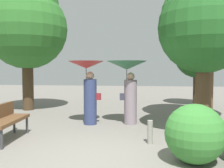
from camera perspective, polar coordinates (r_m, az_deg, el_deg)
ground_plane at (r=5.13m, az=-4.46°, el=-15.62°), size 40.00×40.00×0.00m
person_left at (r=7.67m, az=-5.38°, el=0.65°), size 1.07×1.07×1.91m
person_right at (r=7.66m, az=3.61°, el=1.38°), size 1.21×1.21×1.91m
park_bench at (r=6.50m, az=-22.87°, el=-7.15°), size 0.57×1.53×0.83m
tree_near_left at (r=11.02m, az=-18.54°, el=13.05°), size 3.21×3.21×5.44m
tree_near_right at (r=12.34m, az=18.51°, el=6.87°), size 2.01×2.01×3.68m
tree_mid_right at (r=8.96m, az=20.66°, el=15.34°), size 2.97×2.97×5.35m
tree_far_back at (r=6.92m, az=19.89°, el=13.52°), size 2.27×2.27×4.33m
bush_path_right at (r=4.81m, az=18.04°, el=-10.51°), size 1.06×1.06×1.06m
path_marker_post at (r=5.84m, az=8.52°, el=-10.60°), size 0.12×0.12×0.53m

